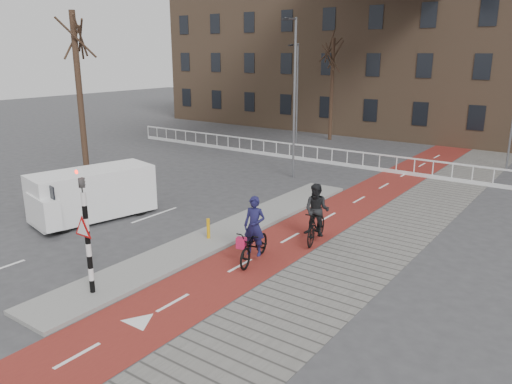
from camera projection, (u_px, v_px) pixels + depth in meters
The scene contains 15 objects.
ground at pixel (161, 276), 15.12m from camera, with size 120.00×120.00×0.00m, color #38383A.
bike_lane at pixel (350, 205), 22.10m from camera, with size 2.50×60.00×0.01m, color maroon.
sidewalk at pixel (412, 217), 20.53m from camera, with size 3.00×60.00×0.01m, color slate.
curb_island at pixel (226, 232), 18.62m from camera, with size 1.80×16.00×0.12m, color gray.
traffic_signal at pixel (86, 229), 13.33m from camera, with size 0.80×0.80×3.68m.
bollard at pixel (208, 228), 17.77m from camera, with size 0.12×0.12×0.73m, color #DB9B0C.
cyclist_near at pixel (254, 240), 15.95m from camera, with size 1.20×2.23×2.18m.
cyclist_far at pixel (317, 218), 17.58m from camera, with size 1.05×2.08×2.13m.
van at pixel (93, 193), 20.04m from camera, with size 2.88×5.02×2.03m.
railing at pixel (303, 155), 31.14m from camera, with size 28.00×0.10×0.99m.
townhouse_row at pixel (423, 35), 39.72m from camera, with size 46.00×10.00×15.90m.
tree_left at pixel (80, 100), 24.82m from camera, with size 0.30×0.30×8.48m, color #311F15.
tree_mid at pixel (332, 90), 37.57m from camera, with size 0.27×0.27×7.53m, color #311F15.
streetlight_near at pixel (294, 101), 25.89m from camera, with size 0.12×0.12×8.22m, color slate.
streetlight_left at pixel (297, 96), 35.07m from camera, with size 0.12×0.12×7.11m, color slate.
Camera 1 is at (10.42, -9.58, 6.56)m, focal length 35.00 mm.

